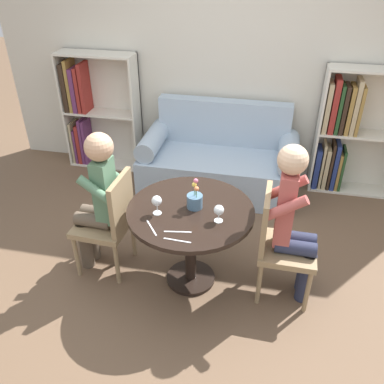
# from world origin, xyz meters

# --- Properties ---
(ground_plane) EXTENTS (16.00, 16.00, 0.00)m
(ground_plane) POSITION_xyz_m (0.00, 0.00, 0.00)
(ground_plane) COLOR brown
(back_wall) EXTENTS (5.20, 0.05, 2.70)m
(back_wall) POSITION_xyz_m (0.00, 1.93, 1.35)
(back_wall) COLOR beige
(back_wall) RESTS_ON ground_plane
(round_table) EXTENTS (0.96, 0.96, 0.71)m
(round_table) POSITION_xyz_m (0.00, 0.00, 0.57)
(round_table) COLOR black
(round_table) RESTS_ON ground_plane
(couch) EXTENTS (1.68, 0.80, 0.92)m
(couch) POSITION_xyz_m (0.00, 1.51, 0.31)
(couch) COLOR #9EB2C6
(couch) RESTS_ON ground_plane
(bookshelf_left) EXTENTS (0.88, 0.28, 1.35)m
(bookshelf_left) POSITION_xyz_m (-1.56, 1.78, 0.68)
(bookshelf_left) COLOR silver
(bookshelf_left) RESTS_ON ground_plane
(bookshelf_right) EXTENTS (0.88, 0.28, 1.35)m
(bookshelf_right) POSITION_xyz_m (1.31, 1.77, 0.66)
(bookshelf_right) COLOR silver
(bookshelf_right) RESTS_ON ground_plane
(chair_left) EXTENTS (0.44, 0.44, 0.90)m
(chair_left) POSITION_xyz_m (-0.67, 0.02, 0.49)
(chair_left) COLOR #937A56
(chair_left) RESTS_ON ground_plane
(chair_right) EXTENTS (0.43, 0.43, 0.90)m
(chair_right) POSITION_xyz_m (0.67, 0.03, 0.49)
(chair_right) COLOR #937A56
(chair_right) RESTS_ON ground_plane
(person_left) EXTENTS (0.43, 0.35, 1.25)m
(person_left) POSITION_xyz_m (-0.76, 0.03, 0.68)
(person_left) COLOR brown
(person_left) RESTS_ON ground_plane
(person_right) EXTENTS (0.42, 0.34, 1.29)m
(person_right) POSITION_xyz_m (0.76, 0.03, 0.69)
(person_right) COLOR #282D47
(person_right) RESTS_ON ground_plane
(wine_glass_left) EXTENTS (0.08, 0.08, 0.15)m
(wine_glass_left) POSITION_xyz_m (-0.23, -0.10, 0.82)
(wine_glass_left) COLOR white
(wine_glass_left) RESTS_ON round_table
(wine_glass_right) EXTENTS (0.07, 0.07, 0.13)m
(wine_glass_right) POSITION_xyz_m (0.22, -0.10, 0.80)
(wine_glass_right) COLOR white
(wine_glass_right) RESTS_ON round_table
(flower_vase) EXTENTS (0.12, 0.12, 0.24)m
(flower_vase) POSITION_xyz_m (0.02, 0.03, 0.78)
(flower_vase) COLOR slate
(flower_vase) RESTS_ON round_table
(knife_left_setting) EXTENTS (0.19, 0.02, 0.00)m
(knife_left_setting) POSITION_xyz_m (-0.01, -0.38, 0.71)
(knife_left_setting) COLOR silver
(knife_left_setting) RESTS_ON round_table
(fork_left_setting) EXTENTS (0.12, 0.16, 0.00)m
(fork_left_setting) POSITION_xyz_m (-0.22, -0.28, 0.71)
(fork_left_setting) COLOR silver
(fork_left_setting) RESTS_ON round_table
(knife_right_setting) EXTENTS (0.19, 0.04, 0.00)m
(knife_right_setting) POSITION_xyz_m (-0.03, -0.28, 0.71)
(knife_right_setting) COLOR silver
(knife_right_setting) RESTS_ON round_table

